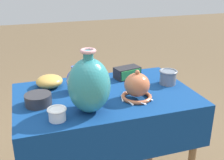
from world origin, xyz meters
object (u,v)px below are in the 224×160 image
mosaic_tile_box (127,73)px  bowl_shallow_ochre (49,81)px  cup_wide_porcelain (57,114)px  vase_dome_bell (137,87)px  vase_tall_bulbous (89,85)px  pot_squat_charcoal (38,100)px  jar_round_cobalt (75,80)px  cup_wide_slate (168,77)px

mosaic_tile_box → bowl_shallow_ochre: bearing=168.2°
cup_wide_porcelain → vase_dome_bell: bearing=12.7°
vase_tall_bulbous → pot_squat_charcoal: (-0.25, 0.16, -0.11)m
jar_round_cobalt → cup_wide_porcelain: jar_round_cobalt is taller
vase_tall_bulbous → vase_dome_bell: vase_tall_bulbous is taller
cup_wide_porcelain → bowl_shallow_ochre: bearing=88.4°
vase_tall_bulbous → mosaic_tile_box: bearing=47.2°
vase_tall_bulbous → bowl_shallow_ochre: vase_tall_bulbous is taller
mosaic_tile_box → jar_round_cobalt: jar_round_cobalt is taller
mosaic_tile_box → pot_squat_charcoal: size_ratio=1.27×
pot_squat_charcoal → cup_wide_slate: size_ratio=1.25×
mosaic_tile_box → pot_squat_charcoal: mosaic_tile_box is taller
mosaic_tile_box → vase_dome_bell: bearing=-113.2°
mosaic_tile_box → jar_round_cobalt: size_ratio=1.16×
cup_wide_slate → cup_wide_porcelain: cup_wide_slate is taller
vase_tall_bulbous → vase_dome_bell: (0.29, 0.06, -0.08)m
pot_squat_charcoal → bowl_shallow_ochre: bowl_shallow_ochre is taller
cup_wide_slate → vase_tall_bulbous: bearing=-160.2°
vase_tall_bulbous → jar_round_cobalt: bearing=94.3°
vase_tall_bulbous → mosaic_tile_box: size_ratio=1.81×
jar_round_cobalt → bowl_shallow_ochre: bearing=140.2°
jar_round_cobalt → cup_wide_slate: size_ratio=1.37×
vase_dome_bell → bowl_shallow_ochre: 0.56m
mosaic_tile_box → cup_wide_porcelain: size_ratio=1.91×
jar_round_cobalt → cup_wide_porcelain: bearing=-115.9°
cup_wide_porcelain → cup_wide_slate: bearing=18.5°
vase_dome_bell → cup_wide_porcelain: (-0.46, -0.10, -0.03)m
bowl_shallow_ochre → cup_wide_porcelain: bearing=-91.6°
mosaic_tile_box → cup_wide_porcelain: (-0.53, -0.43, -0.00)m
vase_dome_bell → jar_round_cobalt: bearing=145.6°
mosaic_tile_box → vase_tall_bulbous: bearing=-144.1°
vase_tall_bulbous → jar_round_cobalt: vase_tall_bulbous is taller
mosaic_tile_box → cup_wide_slate: (0.21, -0.18, 0.01)m
bowl_shallow_ochre → mosaic_tile_box: bearing=-0.5°
vase_tall_bulbous → cup_wide_porcelain: (-0.17, -0.04, -0.11)m
cup_wide_slate → pot_squat_charcoal: bearing=-176.7°
vase_tall_bulbous → bowl_shallow_ochre: 0.43m
vase_dome_bell → jar_round_cobalt: 0.37m
pot_squat_charcoal → jar_round_cobalt: bearing=27.0°
jar_round_cobalt → vase_tall_bulbous: bearing=-85.7°
cup_wide_porcelain → vase_tall_bulbous: bearing=14.0°
mosaic_tile_box → jar_round_cobalt: bearing=-174.7°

